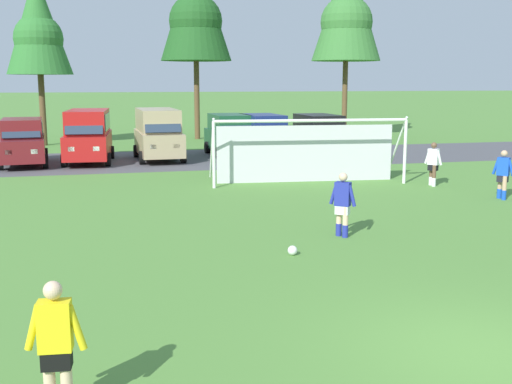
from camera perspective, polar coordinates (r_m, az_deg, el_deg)
name	(u,v)px	position (r m, az deg, el deg)	size (l,w,h in m)	color
ground_plane	(250,187)	(23.46, -0.53, 0.48)	(400.00, 400.00, 0.00)	#518438
parking_lot_strip	(210,158)	(32.09, -4.17, 3.05)	(52.00, 8.40, 0.01)	#4C4C51
soccer_ball	(293,250)	(14.34, 3.33, -5.30)	(0.22, 0.22, 0.22)	white
soccer_goal	(307,149)	(24.39, 4.63, 3.88)	(7.56, 2.62, 2.57)	white
referee	(56,348)	(7.92, -17.65, -13.34)	(0.73, 0.28, 1.64)	beige
player_striker_near	(433,164)	(24.48, 15.74, 2.45)	(0.45, 0.68, 1.64)	brown
player_defender_far	(503,175)	(22.44, 21.45, 1.47)	(0.49, 0.66, 1.64)	tan
player_winger_left	(343,205)	(15.98, 7.84, -1.15)	(0.57, 0.59, 1.64)	beige
parked_car_slot_far_left	(23,141)	(31.27, -20.34, 4.31)	(2.41, 4.73, 2.16)	maroon
parked_car_slot_left	(88,135)	(31.33, -14.94, 5.03)	(2.45, 4.93, 2.52)	red
parked_car_slot_center_left	(158,133)	(31.68, -8.85, 5.30)	(2.33, 4.87, 2.52)	tan
parked_car_slot_center	(230,134)	(33.19, -2.35, 5.23)	(2.27, 4.67, 2.16)	#194C2D
parked_car_slot_center_right	(263,135)	(33.00, 0.67, 5.21)	(2.35, 4.71, 2.16)	navy
parked_car_slot_right	(319,135)	(33.05, 5.75, 5.16)	(2.29, 4.68, 2.16)	black
tree_left_edge	(38,27)	(40.63, -19.15, 13.94)	(3.84, 3.84, 10.24)	brown
tree_mid_left	(195,8)	(43.13, -5.51, 16.25)	(4.68, 4.68, 12.48)	brown
tree_center_back	(347,9)	(44.79, 8.23, 16.04)	(4.72, 4.72, 12.58)	brown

